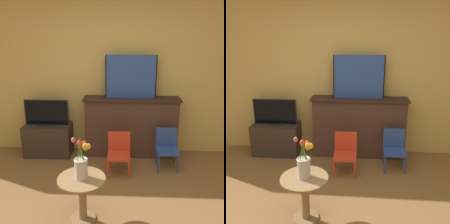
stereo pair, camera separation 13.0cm
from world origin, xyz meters
TOP-DOWN VIEW (x-y plane):
  - wall_back at (0.00, 2.13)m, footprint 8.00×0.06m
  - fireplace_mantel at (0.33, 1.94)m, footprint 1.53×0.36m
  - painting at (0.31, 1.94)m, footprint 0.80×0.03m
  - tv_stand at (-1.04, 1.87)m, footprint 0.76×0.42m
  - tv_monitor at (-1.04, 1.88)m, footprint 0.71×0.12m
  - chair_red at (0.15, 1.34)m, footprint 0.32×0.32m
  - chair_blue at (0.87, 1.54)m, footprint 0.32×0.32m
  - side_table at (-0.22, 0.30)m, footprint 0.51×0.51m
  - vase_tulips at (-0.22, 0.30)m, footprint 0.19×0.18m

SIDE VIEW (x-z plane):
  - tv_stand at x=-1.04m, z-range 0.00..0.52m
  - chair_red at x=0.15m, z-range 0.03..0.63m
  - chair_blue at x=0.87m, z-range 0.03..0.63m
  - side_table at x=-0.22m, z-range 0.08..0.60m
  - fireplace_mantel at x=0.33m, z-range 0.01..0.99m
  - vase_tulips at x=-0.22m, z-range 0.44..0.92m
  - tv_monitor at x=-1.04m, z-range 0.51..0.93m
  - painting at x=0.31m, z-range 0.98..1.64m
  - wall_back at x=0.00m, z-range 0.00..2.70m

